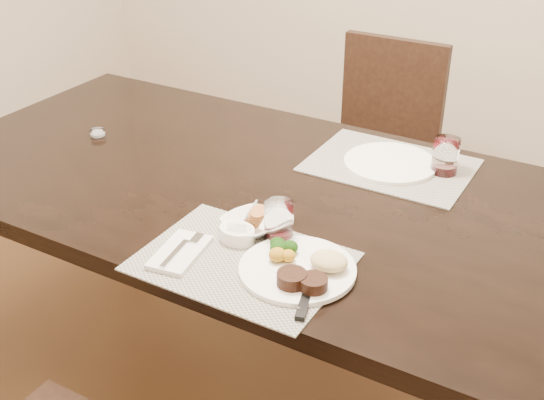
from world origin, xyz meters
The scene contains 14 objects.
ground_plane centered at (0.00, 0.00, 0.00)m, with size 4.50×4.50×0.00m, color #4A2B17.
dining_table centered at (0.00, 0.00, 0.67)m, with size 2.00×1.00×0.75m.
chair_far centered at (0.00, 0.93, 0.50)m, with size 0.42×0.42×0.90m.
placemat_near centered at (0.17, -0.35, 0.75)m, with size 0.46×0.34×0.00m, color gray.
placemat_far centered at (0.28, 0.28, 0.75)m, with size 0.46×0.34×0.00m, color gray.
dinner_plate centered at (0.31, -0.33, 0.77)m, with size 0.26×0.26×0.05m.
napkin_fork centered at (0.03, -0.40, 0.76)m, with size 0.12×0.18×0.02m.
steak_knife centered at (0.37, -0.40, 0.76)m, with size 0.06×0.24×0.01m.
cracker_bowl centered at (0.12, -0.23, 0.77)m, with size 0.17×0.17×0.06m.
sauce_ramekin centered at (0.11, -0.28, 0.77)m, with size 0.09×0.13×0.07m.
wine_glass_near centered at (0.19, -0.23, 0.80)m, with size 0.07×0.07×0.10m.
far_plate centered at (0.28, 0.28, 0.76)m, with size 0.27×0.27×0.01m, color white.
wine_glass_far centered at (0.43, 0.31, 0.80)m, with size 0.07×0.07×0.10m.
salt_cellar centered at (-0.61, 0.02, 0.76)m, with size 0.05×0.05×0.02m.
Camera 1 is at (0.87, -1.43, 1.63)m, focal length 45.00 mm.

